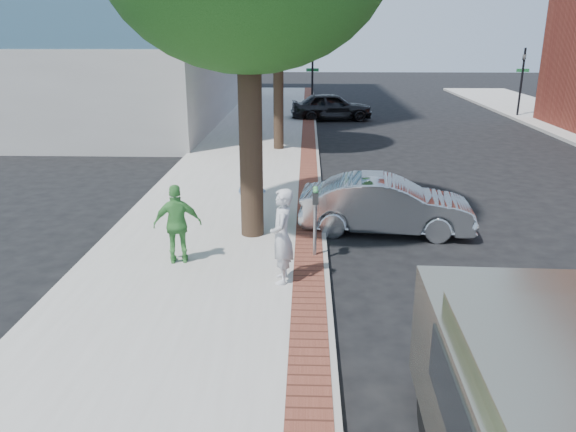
{
  "coord_description": "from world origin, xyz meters",
  "views": [
    {
      "loc": [
        0.64,
        -10.3,
        4.6
      ],
      "look_at": [
        0.28,
        0.05,
        1.2
      ],
      "focal_mm": 35.0,
      "sensor_mm": 36.0,
      "label": 1
    }
  ],
  "objects_px": {
    "parking_meter": "(315,207)",
    "bg_car": "(332,106)",
    "sedan_silver": "(386,205)",
    "person_green": "(178,224)",
    "person_officer": "(252,187)",
    "person_gray": "(282,236)"
  },
  "relations": [
    {
      "from": "sedan_silver",
      "to": "bg_car",
      "type": "height_order",
      "value": "bg_car"
    },
    {
      "from": "parking_meter",
      "to": "person_officer",
      "type": "xyz_separation_m",
      "value": [
        -1.52,
        2.19,
        -0.19
      ]
    },
    {
      "from": "person_gray",
      "to": "bg_car",
      "type": "relative_size",
      "value": 0.41
    },
    {
      "from": "person_gray",
      "to": "person_officer",
      "type": "bearing_deg",
      "value": -166.6
    },
    {
      "from": "sedan_silver",
      "to": "bg_car",
      "type": "distance_m",
      "value": 18.15
    },
    {
      "from": "person_green",
      "to": "sedan_silver",
      "type": "xyz_separation_m",
      "value": [
        4.47,
        2.39,
        -0.29
      ]
    },
    {
      "from": "person_gray",
      "to": "bg_car",
      "type": "bearing_deg",
      "value": 174.44
    },
    {
      "from": "parking_meter",
      "to": "person_gray",
      "type": "relative_size",
      "value": 0.82
    },
    {
      "from": "person_gray",
      "to": "person_green",
      "type": "distance_m",
      "value": 2.29
    },
    {
      "from": "person_green",
      "to": "bg_car",
      "type": "relative_size",
      "value": 0.37
    },
    {
      "from": "parking_meter",
      "to": "bg_car",
      "type": "relative_size",
      "value": 0.34
    },
    {
      "from": "sedan_silver",
      "to": "parking_meter",
      "type": "bearing_deg",
      "value": 144.14
    },
    {
      "from": "parking_meter",
      "to": "person_green",
      "type": "bearing_deg",
      "value": -170.7
    },
    {
      "from": "sedan_silver",
      "to": "bg_car",
      "type": "xyz_separation_m",
      "value": [
        -0.59,
        18.14,
        0.08
      ]
    },
    {
      "from": "person_gray",
      "to": "person_officer",
      "type": "xyz_separation_m",
      "value": [
        -0.89,
        3.5,
        -0.03
      ]
    },
    {
      "from": "parking_meter",
      "to": "person_officer",
      "type": "height_order",
      "value": "person_officer"
    },
    {
      "from": "person_green",
      "to": "parking_meter",
      "type": "bearing_deg",
      "value": 178.64
    },
    {
      "from": "parking_meter",
      "to": "sedan_silver",
      "type": "bearing_deg",
      "value": 48.48
    },
    {
      "from": "sedan_silver",
      "to": "bg_car",
      "type": "relative_size",
      "value": 0.93
    },
    {
      "from": "person_officer",
      "to": "sedan_silver",
      "type": "height_order",
      "value": "person_officer"
    },
    {
      "from": "person_officer",
      "to": "sedan_silver",
      "type": "xyz_separation_m",
      "value": [
        3.24,
        -0.25,
        -0.34
      ]
    },
    {
      "from": "parking_meter",
      "to": "bg_car",
      "type": "xyz_separation_m",
      "value": [
        1.13,
        20.08,
        -0.46
      ]
    }
  ]
}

